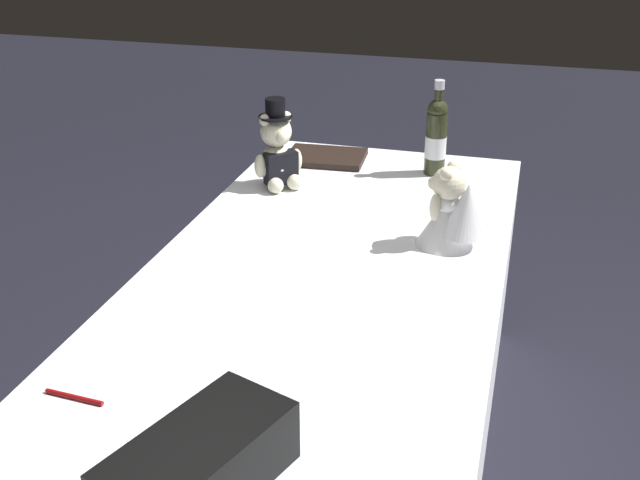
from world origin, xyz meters
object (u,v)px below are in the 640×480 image
Objects in this scene: champagne_bottle at (436,135)px; gift_case_black at (199,465)px; teddy_bear_bride at (452,211)px; teddy_bear_groom at (277,153)px; guestbook at (326,157)px; signing_pen at (72,396)px.

champagne_bottle is 0.87× the size of gift_case_black.
teddy_bear_groom is at bearing 63.34° from teddy_bear_bride.
teddy_bear_bride is 0.64× the size of gift_case_black.
teddy_bear_bride is 0.79m from guestbook.
guestbook is (1.66, 0.24, -0.05)m from gift_case_black.
signing_pen is 0.39m from gift_case_black.
guestbook is at bearing 85.45° from champagne_bottle.
champagne_bottle is at bearing -5.47° from gift_case_black.
guestbook is at bearing 41.23° from teddy_bear_bride.
gift_case_black is 1.68m from guestbook.
champagne_bottle is 1.64m from gift_case_black.
champagne_bottle reaches higher than teddy_bear_groom.
teddy_bear_bride is (-0.30, -0.60, -0.01)m from teddy_bear_groom.
gift_case_black is (-1.07, 0.28, -0.04)m from teddy_bear_bride.
signing_pen is at bearing 145.11° from teddy_bear_bride.
teddy_bear_groom is at bearing 13.19° from gift_case_black.
guestbook is (0.59, 0.52, -0.09)m from teddy_bear_bride.
champagne_bottle is (0.26, -0.48, 0.02)m from teddy_bear_groom.
signing_pen is at bearing 178.70° from teddy_bear_groom.
signing_pen is at bearing 172.06° from guestbook.
champagne_bottle is 2.36× the size of signing_pen.
gift_case_black is (-0.17, -0.35, 0.05)m from signing_pen.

